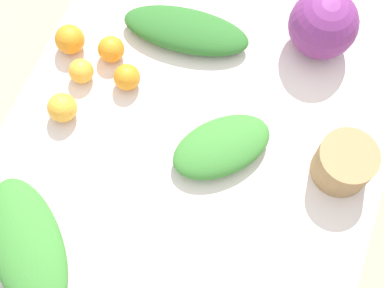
{
  "coord_description": "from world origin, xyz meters",
  "views": [
    {
      "loc": [
        0.48,
        0.18,
        2.07
      ],
      "look_at": [
        0.0,
        0.0,
        0.79
      ],
      "focal_mm": 50.0,
      "sensor_mm": 36.0,
      "label": 1
    }
  ],
  "objects_px": {
    "greens_bunch_kale": "(27,246)",
    "orange_3": "(62,108)",
    "paper_bag": "(344,163)",
    "orange_4": "(81,71)",
    "cabbage_purple": "(323,24)",
    "orange_0": "(111,49)",
    "orange_1": "(70,39)",
    "greens_bunch_beet_tops": "(222,147)",
    "orange_2": "(127,77)",
    "greens_bunch_dandelion": "(186,30)"
  },
  "relations": [
    {
      "from": "greens_bunch_kale",
      "to": "orange_3",
      "type": "xyz_separation_m",
      "value": [
        -0.36,
        -0.08,
        0.0
      ]
    },
    {
      "from": "paper_bag",
      "to": "orange_4",
      "type": "xyz_separation_m",
      "value": [
        -0.02,
        -0.73,
        -0.02
      ]
    },
    {
      "from": "cabbage_purple",
      "to": "orange_0",
      "type": "bearing_deg",
      "value": -65.16
    },
    {
      "from": "cabbage_purple",
      "to": "paper_bag",
      "type": "distance_m",
      "value": 0.38
    },
    {
      "from": "greens_bunch_kale",
      "to": "orange_1",
      "type": "height_order",
      "value": "orange_1"
    },
    {
      "from": "paper_bag",
      "to": "orange_4",
      "type": "distance_m",
      "value": 0.73
    },
    {
      "from": "cabbage_purple",
      "to": "orange_1",
      "type": "height_order",
      "value": "cabbage_purple"
    },
    {
      "from": "orange_3",
      "to": "orange_4",
      "type": "relative_size",
      "value": 1.16
    },
    {
      "from": "cabbage_purple",
      "to": "greens_bunch_kale",
      "type": "height_order",
      "value": "cabbage_purple"
    },
    {
      "from": "orange_1",
      "to": "paper_bag",
      "type": "bearing_deg",
      "value": 83.43
    },
    {
      "from": "greens_bunch_beet_tops",
      "to": "orange_2",
      "type": "relative_size",
      "value": 3.68
    },
    {
      "from": "cabbage_purple",
      "to": "orange_1",
      "type": "relative_size",
      "value": 2.28
    },
    {
      "from": "greens_bunch_kale",
      "to": "orange_4",
      "type": "xyz_separation_m",
      "value": [
        -0.48,
        -0.08,
        -0.0
      ]
    },
    {
      "from": "greens_bunch_dandelion",
      "to": "orange_2",
      "type": "relative_size",
      "value": 4.98
    },
    {
      "from": "greens_bunch_kale",
      "to": "orange_4",
      "type": "distance_m",
      "value": 0.48
    },
    {
      "from": "greens_bunch_dandelion",
      "to": "orange_1",
      "type": "xyz_separation_m",
      "value": [
        0.15,
        -0.29,
        0.01
      ]
    },
    {
      "from": "orange_2",
      "to": "orange_1",
      "type": "bearing_deg",
      "value": -104.82
    },
    {
      "from": "orange_2",
      "to": "greens_bunch_beet_tops",
      "type": "bearing_deg",
      "value": 72.23
    },
    {
      "from": "greens_bunch_beet_tops",
      "to": "orange_3",
      "type": "xyz_separation_m",
      "value": [
        0.05,
        -0.43,
        0.01
      ]
    },
    {
      "from": "greens_bunch_kale",
      "to": "orange_2",
      "type": "xyz_separation_m",
      "value": [
        -0.5,
        0.04,
        -0.0
      ]
    },
    {
      "from": "greens_bunch_dandelion",
      "to": "orange_0",
      "type": "distance_m",
      "value": 0.21
    },
    {
      "from": "orange_1",
      "to": "orange_4",
      "type": "relative_size",
      "value": 1.22
    },
    {
      "from": "greens_bunch_beet_tops",
      "to": "orange_1",
      "type": "bearing_deg",
      "value": -106.64
    },
    {
      "from": "paper_bag",
      "to": "orange_0",
      "type": "height_order",
      "value": "paper_bag"
    },
    {
      "from": "paper_bag",
      "to": "orange_2",
      "type": "distance_m",
      "value": 0.61
    },
    {
      "from": "cabbage_purple",
      "to": "greens_bunch_beet_tops",
      "type": "bearing_deg",
      "value": -19.35
    },
    {
      "from": "greens_bunch_kale",
      "to": "orange_3",
      "type": "bearing_deg",
      "value": -167.29
    },
    {
      "from": "orange_4",
      "to": "cabbage_purple",
      "type": "bearing_deg",
      "value": 120.15
    },
    {
      "from": "cabbage_purple",
      "to": "orange_1",
      "type": "xyz_separation_m",
      "value": [
        0.26,
        -0.64,
        -0.05
      ]
    },
    {
      "from": "cabbage_purple",
      "to": "paper_bag",
      "type": "relative_size",
      "value": 1.28
    },
    {
      "from": "cabbage_purple",
      "to": "orange_0",
      "type": "xyz_separation_m",
      "value": [
        0.24,
        -0.52,
        -0.06
      ]
    },
    {
      "from": "cabbage_purple",
      "to": "greens_bunch_dandelion",
      "type": "height_order",
      "value": "cabbage_purple"
    },
    {
      "from": "greens_bunch_kale",
      "to": "orange_2",
      "type": "height_order",
      "value": "greens_bunch_kale"
    },
    {
      "from": "paper_bag",
      "to": "greens_bunch_beet_tops",
      "type": "bearing_deg",
      "value": -79.26
    },
    {
      "from": "cabbage_purple",
      "to": "greens_bunch_beet_tops",
      "type": "xyz_separation_m",
      "value": [
        0.4,
        -0.14,
        -0.06
      ]
    },
    {
      "from": "cabbage_purple",
      "to": "orange_3",
      "type": "relative_size",
      "value": 2.39
    },
    {
      "from": "greens_bunch_kale",
      "to": "cabbage_purple",
      "type": "bearing_deg",
      "value": 148.83
    },
    {
      "from": "cabbage_purple",
      "to": "greens_bunch_kale",
      "type": "distance_m",
      "value": 0.94
    },
    {
      "from": "greens_bunch_beet_tops",
      "to": "orange_2",
      "type": "height_order",
      "value": "orange_2"
    },
    {
      "from": "paper_bag",
      "to": "orange_3",
      "type": "bearing_deg",
      "value": -81.9
    },
    {
      "from": "cabbage_purple",
      "to": "orange_4",
      "type": "xyz_separation_m",
      "value": [
        0.33,
        -0.57,
        -0.06
      ]
    },
    {
      "from": "cabbage_purple",
      "to": "greens_bunch_dandelion",
      "type": "distance_m",
      "value": 0.37
    },
    {
      "from": "cabbage_purple",
      "to": "orange_0",
      "type": "height_order",
      "value": "cabbage_purple"
    },
    {
      "from": "paper_bag",
      "to": "orange_1",
      "type": "distance_m",
      "value": 0.8
    },
    {
      "from": "greens_bunch_kale",
      "to": "orange_0",
      "type": "bearing_deg",
      "value": -176.58
    },
    {
      "from": "cabbage_purple",
      "to": "orange_2",
      "type": "height_order",
      "value": "cabbage_purple"
    },
    {
      "from": "paper_bag",
      "to": "orange_4",
      "type": "relative_size",
      "value": 2.17
    },
    {
      "from": "greens_bunch_dandelion",
      "to": "orange_0",
      "type": "relative_size",
      "value": 4.9
    },
    {
      "from": "greens_bunch_dandelion",
      "to": "orange_3",
      "type": "height_order",
      "value": "orange_3"
    },
    {
      "from": "paper_bag",
      "to": "orange_4",
      "type": "bearing_deg",
      "value": -91.22
    }
  ]
}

